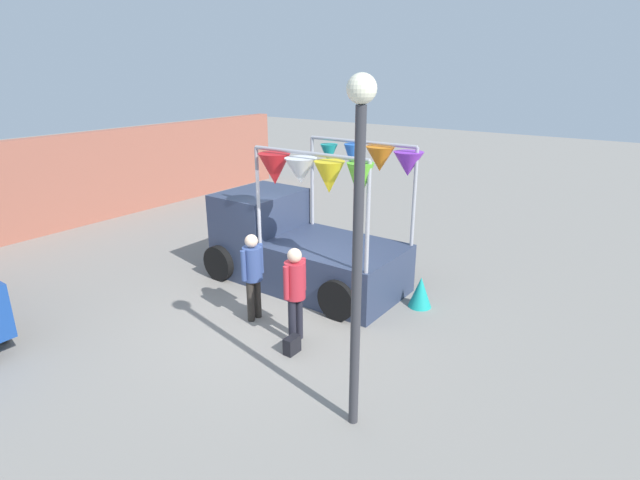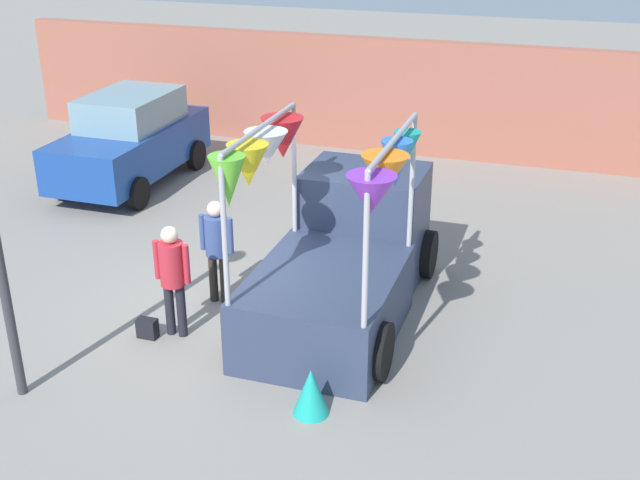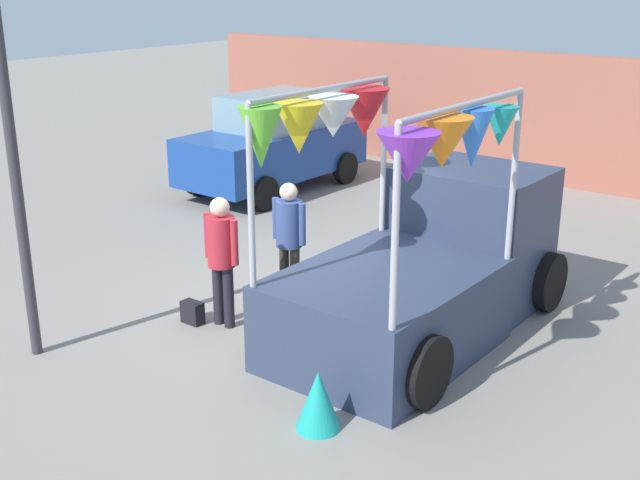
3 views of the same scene
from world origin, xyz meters
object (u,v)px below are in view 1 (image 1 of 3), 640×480
(vendor_truck, at_px, (297,239))
(handbag, at_px, (292,345))
(person_customer, at_px, (295,286))
(person_vendor, at_px, (253,269))
(folded_kite_bundle_teal, at_px, (420,292))
(street_lamp, at_px, (358,216))

(vendor_truck, bearing_deg, handbag, -143.45)
(person_customer, height_order, person_vendor, person_customer)
(person_customer, height_order, folded_kite_bundle_teal, person_customer)
(vendor_truck, bearing_deg, street_lamp, -132.81)
(handbag, bearing_deg, folded_kite_bundle_teal, -19.17)
(folded_kite_bundle_teal, bearing_deg, person_vendor, 134.83)
(person_vendor, xyz_separation_m, handbag, (-0.50, -1.28, -0.83))
(vendor_truck, xyz_separation_m, person_customer, (-1.98, -1.53, 0.05))
(vendor_truck, relative_size, street_lamp, 0.97)
(vendor_truck, distance_m, handbag, 3.00)
(handbag, xyz_separation_m, folded_kite_bundle_teal, (2.71, -0.94, 0.16))
(person_customer, height_order, handbag, person_customer)
(handbag, bearing_deg, person_customer, 29.74)
(person_customer, bearing_deg, street_lamp, -121.96)
(person_vendor, distance_m, street_lamp, 3.69)
(person_vendor, bearing_deg, folded_kite_bundle_teal, -45.17)
(vendor_truck, bearing_deg, person_vendor, -166.20)
(person_customer, distance_m, street_lamp, 2.83)
(street_lamp, relative_size, folded_kite_bundle_teal, 7.13)
(person_customer, xyz_separation_m, street_lamp, (-1.16, -1.87, 1.78))
(person_vendor, height_order, folded_kite_bundle_teal, person_vendor)
(person_customer, xyz_separation_m, person_vendor, (0.15, 1.08, -0.01))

